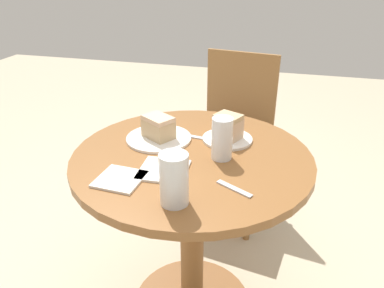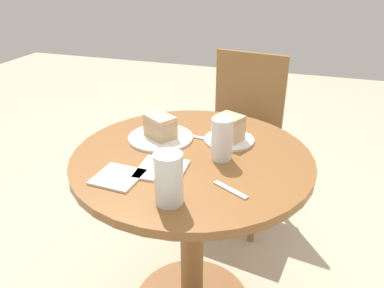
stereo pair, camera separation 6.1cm
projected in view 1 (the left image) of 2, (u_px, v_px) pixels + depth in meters
table at (192, 205)px, 1.43m from camera, size 0.86×0.86×0.77m
chair at (232, 135)px, 2.16m from camera, size 0.50×0.51×0.93m
plate_near at (159, 138)px, 1.44m from camera, size 0.25×0.25×0.01m
plate_far at (227, 139)px, 1.43m from camera, size 0.19×0.19×0.01m
cake_slice_near at (158, 127)px, 1.42m from camera, size 0.14×0.13×0.09m
cake_slice_far at (228, 127)px, 1.41m from camera, size 0.12×0.11×0.09m
glass_lemonade at (222, 141)px, 1.28m from camera, size 0.07×0.07×0.15m
glass_water at (174, 181)px, 1.04m from camera, size 0.08×0.08×0.16m
napkin_stack at (164, 170)px, 1.22m from camera, size 0.16×0.16×0.01m
fork at (198, 138)px, 1.45m from camera, size 0.18×0.04×0.00m
spoon at (234, 189)px, 1.13m from camera, size 0.12×0.08×0.00m
napkin_side at (120, 179)px, 1.17m from camera, size 0.15×0.15×0.01m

